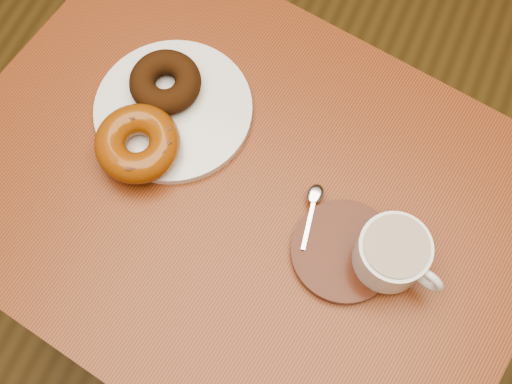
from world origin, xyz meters
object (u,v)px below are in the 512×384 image
at_px(donut_plate, 173,110).
at_px(coffee_cup, 393,254).
at_px(cafe_table, 244,220).
at_px(saucer, 344,251).

bearing_deg(donut_plate, coffee_cup, -14.27).
xyz_separation_m(cafe_table, saucer, (0.15, -0.03, 0.13)).
relative_size(cafe_table, coffee_cup, 7.51).
height_order(donut_plate, saucer, saucer).
distance_m(cafe_table, donut_plate, 0.20).
height_order(cafe_table, donut_plate, donut_plate).
xyz_separation_m(saucer, coffee_cup, (0.06, 0.01, 0.04)).
xyz_separation_m(cafe_table, coffee_cup, (0.21, -0.02, 0.16)).
bearing_deg(donut_plate, saucer, -18.46).
height_order(saucer, coffee_cup, coffee_cup).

